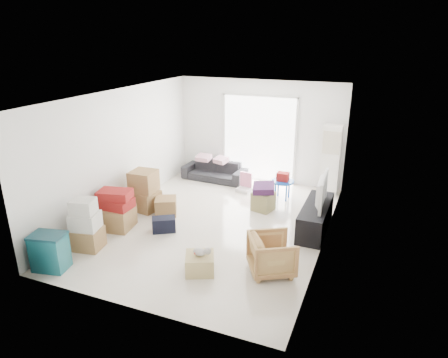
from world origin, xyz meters
The scene contains 21 objects.
room_shell centered at (0.00, 0.00, 1.35)m, with size 4.98×6.48×3.18m.
sliding_door centered at (0.00, 2.98, 1.24)m, with size 2.10×0.04×2.33m.
ac_tower centered at (1.95, 2.65, 0.88)m, with size 0.45×0.30×1.75m, color white.
tv_console centered at (2.00, 0.53, 0.27)m, with size 0.49×1.64×0.55m, color black.
television centered at (2.00, 0.53, 0.62)m, with size 1.08×0.62×0.14m, color black.
sofa centered at (-1.09, 2.50, 0.34)m, with size 1.74×0.51×0.68m, color #2A2A2F.
pillow_left centered at (-1.41, 2.51, 0.74)m, with size 0.37×0.29×0.12m, color #BD8A9E.
pillow_right centered at (-0.88, 2.48, 0.75)m, with size 0.38×0.31×0.13m, color #BD8A9E.
armchair centered at (1.60, -1.32, 0.37)m, with size 0.71×0.67×0.73m, color tan.
storage_bins centered at (-1.90, -2.63, 0.33)m, with size 0.64×0.51×0.65m.
box_stack_a centered at (-1.80, -1.83, 0.44)m, with size 0.60×0.53×0.98m.
box_stack_b centered at (-1.80, -0.92, 0.38)m, with size 0.72×0.70×0.83m.
box_stack_c centered at (-1.77, 0.08, 0.45)m, with size 0.70×0.62×0.92m.
loose_box centered at (-1.20, 0.03, 0.19)m, with size 0.46×0.46×0.38m, color olive.
duffel_bag centered at (-0.83, -0.70, 0.15)m, with size 0.46×0.28×0.30m, color black.
ottoman centered at (0.74, 1.06, 0.21)m, with size 0.43×0.43×0.43m, color #938D55.
blanket centered at (0.74, 1.06, 0.50)m, with size 0.47×0.47×0.14m, color #431E4D.
kids_table centered at (0.97, 1.87, 0.48)m, with size 0.55×0.55×0.67m.
toy_walker centered at (-0.04, 2.02, 0.13)m, with size 0.40×0.37×0.47m.
wood_crate centered at (0.48, -1.76, 0.16)m, with size 0.47×0.47×0.31m, color tan.
plush_bunny centered at (0.52, -1.75, 0.39)m, with size 0.31×0.17×0.16m.
Camera 1 is at (3.04, -6.99, 3.77)m, focal length 32.00 mm.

